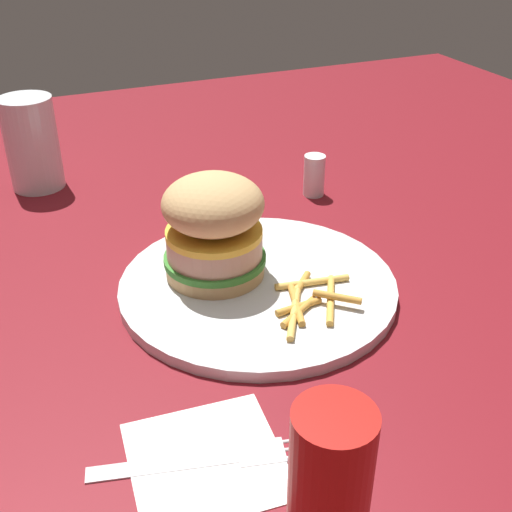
{
  "coord_description": "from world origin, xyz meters",
  "views": [
    {
      "loc": [
        0.48,
        -0.22,
        0.37
      ],
      "look_at": [
        -0.03,
        -0.0,
        0.04
      ],
      "focal_mm": 45.46,
      "sensor_mm": 36.0,
      "label": 1
    }
  ],
  "objects_px": {
    "sandwich": "(214,227)",
    "fries_pile": "(309,300)",
    "plate": "(256,286)",
    "drink_glass": "(33,147)",
    "salt_shaker": "(314,175)",
    "napkin": "(206,460)",
    "fork": "(208,457)"
  },
  "relations": [
    {
      "from": "napkin",
      "to": "drink_glass",
      "type": "height_order",
      "value": "drink_glass"
    },
    {
      "from": "sandwich",
      "to": "fork",
      "type": "bearing_deg",
      "value": -21.3
    },
    {
      "from": "fork",
      "to": "plate",
      "type": "bearing_deg",
      "value": 148.06
    },
    {
      "from": "drink_glass",
      "to": "napkin",
      "type": "bearing_deg",
      "value": 5.3
    },
    {
      "from": "plate",
      "to": "drink_glass",
      "type": "xyz_separation_m",
      "value": [
        -0.36,
        -0.17,
        0.05
      ]
    },
    {
      "from": "fries_pile",
      "to": "napkin",
      "type": "xyz_separation_m",
      "value": [
        0.13,
        -0.15,
        -0.02
      ]
    },
    {
      "from": "fork",
      "to": "napkin",
      "type": "bearing_deg",
      "value": -103.3
    },
    {
      "from": "napkin",
      "to": "fork",
      "type": "distance_m",
      "value": 0.0
    },
    {
      "from": "salt_shaker",
      "to": "plate",
      "type": "bearing_deg",
      "value": -41.25
    },
    {
      "from": "fries_pile",
      "to": "drink_glass",
      "type": "relative_size",
      "value": 0.83
    },
    {
      "from": "fries_pile",
      "to": "salt_shaker",
      "type": "height_order",
      "value": "salt_shaker"
    },
    {
      "from": "sandwich",
      "to": "fries_pile",
      "type": "distance_m",
      "value": 0.12
    },
    {
      "from": "fries_pile",
      "to": "drink_glass",
      "type": "distance_m",
      "value": 0.46
    },
    {
      "from": "drink_glass",
      "to": "salt_shaker",
      "type": "height_order",
      "value": "drink_glass"
    },
    {
      "from": "sandwich",
      "to": "napkin",
      "type": "bearing_deg",
      "value": -21.68
    },
    {
      "from": "plate",
      "to": "salt_shaker",
      "type": "bearing_deg",
      "value": 138.75
    },
    {
      "from": "salt_shaker",
      "to": "drink_glass",
      "type": "bearing_deg",
      "value": -117.15
    },
    {
      "from": "plate",
      "to": "salt_shaker",
      "type": "xyz_separation_m",
      "value": [
        -0.18,
        0.16,
        0.02
      ]
    },
    {
      "from": "drink_glass",
      "to": "salt_shaker",
      "type": "bearing_deg",
      "value": 62.85
    },
    {
      "from": "fries_pile",
      "to": "plate",
      "type": "bearing_deg",
      "value": -151.09
    },
    {
      "from": "napkin",
      "to": "drink_glass",
      "type": "distance_m",
      "value": 0.55
    },
    {
      "from": "sandwich",
      "to": "drink_glass",
      "type": "xyz_separation_m",
      "value": [
        -0.32,
        -0.14,
        -0.01
      ]
    },
    {
      "from": "fries_pile",
      "to": "sandwich",
      "type": "bearing_deg",
      "value": -144.13
    },
    {
      "from": "drink_glass",
      "to": "salt_shaker",
      "type": "distance_m",
      "value": 0.38
    },
    {
      "from": "fries_pile",
      "to": "salt_shaker",
      "type": "xyz_separation_m",
      "value": [
        -0.24,
        0.13,
        0.01
      ]
    },
    {
      "from": "salt_shaker",
      "to": "fork",
      "type": "bearing_deg",
      "value": -36.79
    },
    {
      "from": "napkin",
      "to": "salt_shaker",
      "type": "relative_size",
      "value": 2.0
    },
    {
      "from": "plate",
      "to": "napkin",
      "type": "bearing_deg",
      "value": -32.33
    },
    {
      "from": "drink_glass",
      "to": "salt_shaker",
      "type": "xyz_separation_m",
      "value": [
        0.17,
        0.33,
        -0.03
      ]
    },
    {
      "from": "plate",
      "to": "fries_pile",
      "type": "height_order",
      "value": "fries_pile"
    },
    {
      "from": "sandwich",
      "to": "fries_pile",
      "type": "height_order",
      "value": "sandwich"
    },
    {
      "from": "salt_shaker",
      "to": "fries_pile",
      "type": "bearing_deg",
      "value": -28.39
    }
  ]
}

